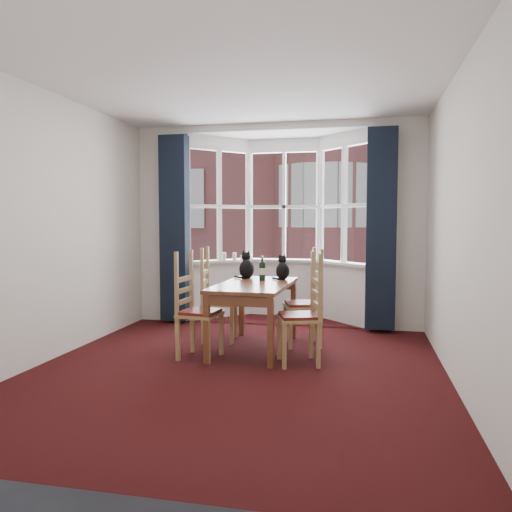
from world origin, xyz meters
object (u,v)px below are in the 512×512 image
(chair_right_near, at_px, (307,318))
(candle_extra, at_px, (242,258))
(chair_left_near, at_px, (192,313))
(dining_table, at_px, (254,291))
(candle_tall, at_px, (224,256))
(cat_right, at_px, (283,270))
(chair_right_far, at_px, (310,305))
(cat_left, at_px, (247,267))
(wine_bottle, at_px, (262,270))
(chair_left_far, at_px, (212,302))
(candle_short, at_px, (234,256))

(chair_right_near, relative_size, candle_extra, 12.99)
(chair_left_near, bearing_deg, dining_table, 38.11)
(dining_table, height_order, candle_tall, candle_tall)
(candle_extra, bearing_deg, candle_tall, -169.61)
(dining_table, xyz_separation_m, cat_right, (0.25, 0.43, 0.21))
(chair_right_far, bearing_deg, dining_table, -151.45)
(cat_left, height_order, wine_bottle, cat_left)
(chair_left_near, distance_m, candle_extra, 2.29)
(dining_table, height_order, chair_left_far, chair_left_far)
(dining_table, height_order, candle_short, candle_short)
(chair_right_far, relative_size, cat_left, 2.64)
(chair_left_far, xyz_separation_m, candle_tall, (-0.26, 1.45, 0.46))
(chair_left_far, distance_m, cat_left, 0.59)
(wine_bottle, bearing_deg, cat_left, 139.76)
(chair_right_near, distance_m, cat_right, 1.04)
(chair_right_far, relative_size, cat_right, 2.95)
(wine_bottle, bearing_deg, chair_right_near, -49.22)
(wine_bottle, xyz_separation_m, candle_extra, (-0.61, 1.52, 0.02))
(cat_right, bearing_deg, candle_extra, 121.30)
(chair_left_near, height_order, cat_right, cat_right)
(chair_left_far, xyz_separation_m, cat_left, (0.39, 0.18, 0.42))
(chair_left_near, height_order, candle_tall, candle_tall)
(dining_table, relative_size, chair_left_near, 1.58)
(wine_bottle, distance_m, candle_tall, 1.72)
(chair_right_far, xyz_separation_m, wine_bottle, (-0.56, -0.05, 0.41))
(cat_left, bearing_deg, dining_table, -67.02)
(cat_right, bearing_deg, candle_short, 125.20)
(candle_tall, bearing_deg, wine_bottle, -59.05)
(candle_short, height_order, candle_extra, candle_short)
(dining_table, relative_size, candle_short, 13.15)
(cat_left, bearing_deg, chair_left_near, -112.31)
(candle_tall, bearing_deg, chair_right_near, -55.59)
(cat_left, distance_m, cat_right, 0.45)
(chair_right_far, height_order, candle_extra, candle_extra)
(chair_left_far, relative_size, cat_right, 2.95)
(cat_left, xyz_separation_m, wine_bottle, (0.24, -0.20, -0.00))
(dining_table, bearing_deg, wine_bottle, 82.42)
(dining_table, bearing_deg, chair_right_far, 28.55)
(cat_left, height_order, candle_short, cat_left)
(chair_right_far, height_order, cat_right, cat_right)
(cat_left, xyz_separation_m, candle_extra, (-0.37, 1.32, 0.02))
(chair_right_far, bearing_deg, chair_left_far, -178.41)
(wine_bottle, relative_size, candle_tall, 2.50)
(cat_left, relative_size, candle_extra, 4.91)
(candle_extra, bearing_deg, cat_left, -74.20)
(chair_left_near, distance_m, cat_right, 1.28)
(chair_right_near, bearing_deg, candle_tall, 124.41)
(candle_extra, bearing_deg, chair_right_far, -51.48)
(chair_right_near, relative_size, cat_right, 2.95)
(chair_right_near, xyz_separation_m, chair_right_far, (-0.05, 0.76, 0.00))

